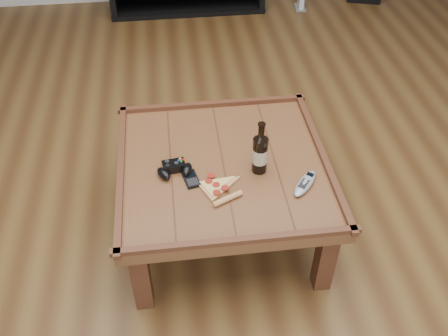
{
  "coord_description": "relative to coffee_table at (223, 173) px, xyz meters",
  "views": [
    {
      "loc": [
        -0.22,
        -1.77,
        2.04
      ],
      "look_at": [
        -0.01,
        -0.1,
        0.52
      ],
      "focal_mm": 40.0,
      "sensor_mm": 36.0,
      "label": 1
    }
  ],
  "objects": [
    {
      "name": "remote_control",
      "position": [
        0.35,
        -0.19,
        0.07
      ],
      "size": [
        0.17,
        0.19,
        0.03
      ],
      "rotation": [
        0.0,
        0.0,
        -0.67
      ],
      "color": "#8E949B",
      "rests_on": "coffee_table"
    },
    {
      "name": "pizza_slice",
      "position": [
        -0.05,
        -0.17,
        0.07
      ],
      "size": [
        0.25,
        0.3,
        0.03
      ],
      "rotation": [
        0.0,
        0.0,
        0.44
      ],
      "color": "tan",
      "rests_on": "coffee_table"
    },
    {
      "name": "smartphone",
      "position": [
        -0.16,
        -0.09,
        0.07
      ],
      "size": [
        0.08,
        0.12,
        0.02
      ],
      "rotation": [
        0.0,
        0.0,
        0.21
      ],
      "color": "black",
      "rests_on": "coffee_table"
    },
    {
      "name": "beer_bottle",
      "position": [
        0.16,
        -0.06,
        0.17
      ],
      "size": [
        0.07,
        0.07,
        0.27
      ],
      "color": "black",
      "rests_on": "coffee_table"
    },
    {
      "name": "ground",
      "position": [
        0.0,
        0.0,
        -0.39
      ],
      "size": [
        6.0,
        6.0,
        0.0
      ],
      "primitive_type": "plane",
      "color": "#4B2E15",
      "rests_on": "ground"
    },
    {
      "name": "game_controller",
      "position": [
        -0.23,
        -0.03,
        0.08
      ],
      "size": [
        0.18,
        0.14,
        0.05
      ],
      "rotation": [
        0.0,
        0.0,
        0.14
      ],
      "color": "black",
      "rests_on": "coffee_table"
    },
    {
      "name": "coffee_table",
      "position": [
        0.0,
        0.0,
        0.0
      ],
      "size": [
        1.03,
        1.03,
        0.48
      ],
      "color": "#543318",
      "rests_on": "ground"
    }
  ]
}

